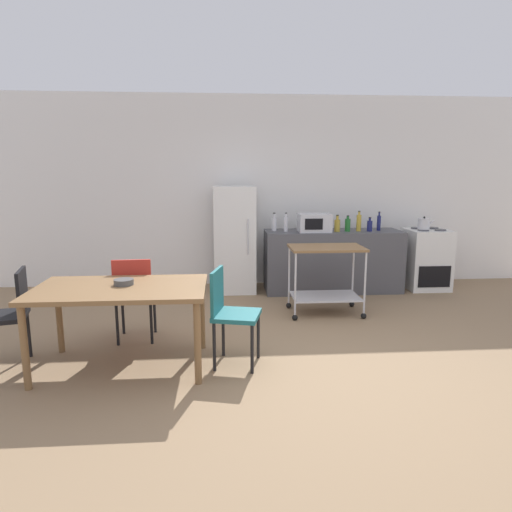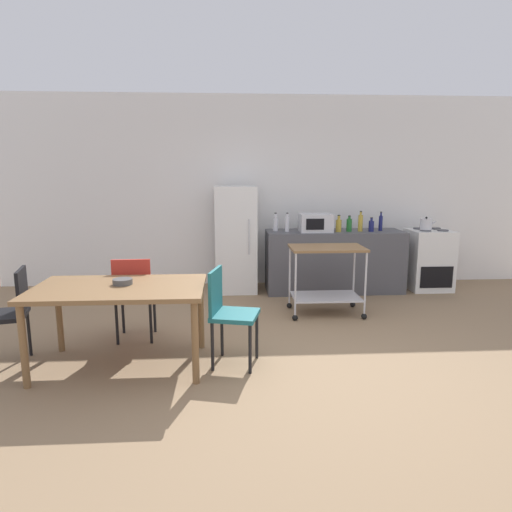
# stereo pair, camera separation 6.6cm
# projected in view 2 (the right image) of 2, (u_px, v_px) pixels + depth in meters

# --- Properties ---
(ground_plane) EXTENTS (12.00, 12.00, 0.00)m
(ground_plane) POSITION_uv_depth(u_px,v_px,m) (301.00, 365.00, 4.11)
(ground_plane) COLOR #8C7051
(back_wall) EXTENTS (8.40, 0.12, 2.90)m
(back_wall) POSITION_uv_depth(u_px,v_px,m) (270.00, 192.00, 6.98)
(back_wall) COLOR white
(back_wall) RESTS_ON ground_plane
(kitchen_counter) EXTENTS (2.00, 0.64, 0.90)m
(kitchen_counter) POSITION_uv_depth(u_px,v_px,m) (334.00, 261.00, 6.63)
(kitchen_counter) COLOR #4C4C51
(kitchen_counter) RESTS_ON ground_plane
(dining_table) EXTENTS (1.50, 0.90, 0.75)m
(dining_table) POSITION_uv_depth(u_px,v_px,m) (120.00, 295.00, 3.97)
(dining_table) COLOR brown
(dining_table) RESTS_ON ground_plane
(chair_black) EXTENTS (0.48, 0.48, 0.89)m
(chair_black) POSITION_uv_depth(u_px,v_px,m) (10.00, 310.00, 4.04)
(chair_black) COLOR black
(chair_black) RESTS_ON ground_plane
(chair_teal) EXTENTS (0.48, 0.48, 0.89)m
(chair_teal) POSITION_uv_depth(u_px,v_px,m) (228.00, 310.00, 4.05)
(chair_teal) COLOR #1E666B
(chair_teal) RESTS_ON ground_plane
(chair_red) EXTENTS (0.42, 0.42, 0.89)m
(chair_red) POSITION_uv_depth(u_px,v_px,m) (134.00, 293.00, 4.62)
(chair_red) COLOR #B72D23
(chair_red) RESTS_ON ground_plane
(stove_oven) EXTENTS (0.60, 0.61, 0.92)m
(stove_oven) POSITION_uv_depth(u_px,v_px,m) (428.00, 259.00, 6.74)
(stove_oven) COLOR white
(stove_oven) RESTS_ON ground_plane
(refrigerator) EXTENTS (0.60, 0.63, 1.55)m
(refrigerator) POSITION_uv_depth(u_px,v_px,m) (236.00, 239.00, 6.58)
(refrigerator) COLOR white
(refrigerator) RESTS_ON ground_plane
(kitchen_cart) EXTENTS (0.91, 0.57, 0.85)m
(kitchen_cart) POSITION_uv_depth(u_px,v_px,m) (326.00, 269.00, 5.51)
(kitchen_cart) COLOR brown
(kitchen_cart) RESTS_ON ground_plane
(bottle_vinegar) EXTENTS (0.07, 0.07, 0.27)m
(bottle_vinegar) POSITION_uv_depth(u_px,v_px,m) (275.00, 224.00, 6.53)
(bottle_vinegar) COLOR silver
(bottle_vinegar) RESTS_ON kitchen_counter
(bottle_hot_sauce) EXTENTS (0.06, 0.06, 0.27)m
(bottle_hot_sauce) POSITION_uv_depth(u_px,v_px,m) (287.00, 224.00, 6.45)
(bottle_hot_sauce) COLOR silver
(bottle_hot_sauce) RESTS_ON kitchen_counter
(microwave) EXTENTS (0.46, 0.35, 0.26)m
(microwave) POSITION_uv_depth(u_px,v_px,m) (316.00, 223.00, 6.43)
(microwave) COLOR silver
(microwave) RESTS_ON kitchen_counter
(bottle_wine) EXTENTS (0.08, 0.08, 0.24)m
(bottle_wine) POSITION_uv_depth(u_px,v_px,m) (339.00, 225.00, 6.44)
(bottle_wine) COLOR gold
(bottle_wine) RESTS_ON kitchen_counter
(bottle_olive_oil) EXTENTS (0.08, 0.08, 0.23)m
(bottle_olive_oil) POSITION_uv_depth(u_px,v_px,m) (349.00, 225.00, 6.47)
(bottle_olive_oil) COLOR #1E6628
(bottle_olive_oil) RESTS_ON kitchen_counter
(bottle_soda) EXTENTS (0.07, 0.07, 0.30)m
(bottle_soda) POSITION_uv_depth(u_px,v_px,m) (360.00, 223.00, 6.48)
(bottle_soda) COLOR gold
(bottle_soda) RESTS_ON kitchen_counter
(bottle_sesame_oil) EXTENTS (0.08, 0.08, 0.20)m
(bottle_sesame_oil) POSITION_uv_depth(u_px,v_px,m) (371.00, 226.00, 6.48)
(bottle_sesame_oil) COLOR navy
(bottle_sesame_oil) RESTS_ON kitchen_counter
(bottle_soy_sauce) EXTENTS (0.06, 0.06, 0.28)m
(bottle_soy_sauce) POSITION_uv_depth(u_px,v_px,m) (381.00, 223.00, 6.56)
(bottle_soy_sauce) COLOR navy
(bottle_soy_sauce) RESTS_ON kitchen_counter
(fruit_bowl) EXTENTS (0.17, 0.17, 0.05)m
(fruit_bowl) POSITION_uv_depth(u_px,v_px,m) (123.00, 282.00, 4.02)
(fruit_bowl) COLOR #4C4C4C
(fruit_bowl) RESTS_ON dining_table
(kettle) EXTENTS (0.24, 0.17, 0.19)m
(kettle) POSITION_uv_depth(u_px,v_px,m) (426.00, 224.00, 6.53)
(kettle) COLOR silver
(kettle) RESTS_ON stove_oven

